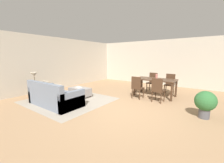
{
  "coord_description": "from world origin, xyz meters",
  "views": [
    {
      "loc": [
        2.34,
        -3.77,
        1.68
      ],
      "look_at": [
        -1.32,
        1.29,
        0.61
      ],
      "focal_mm": 22.79,
      "sensor_mm": 36.0,
      "label": 1
    }
  ],
  "objects_px": {
    "ottoman_table": "(80,92)",
    "dining_chair_near_right": "(158,89)",
    "table_lamp": "(34,75)",
    "dining_chair_near_left": "(137,86)",
    "potted_plant": "(205,102)",
    "dining_chair_far_left": "(152,81)",
    "side_table": "(35,88)",
    "dining_table": "(155,81)",
    "dining_chair_far_right": "(170,83)",
    "vase_centerpiece": "(156,77)",
    "book_on_ottoman": "(79,87)",
    "couch": "(54,97)"
  },
  "relations": [
    {
      "from": "table_lamp",
      "to": "dining_chair_near_left",
      "type": "distance_m",
      "value": 4.14
    },
    {
      "from": "dining_chair_near_left",
      "to": "dining_chair_far_left",
      "type": "relative_size",
      "value": 1.0
    },
    {
      "from": "dining_chair_far_left",
      "to": "vase_centerpiece",
      "type": "xyz_separation_m",
      "value": [
        0.47,
        -0.83,
        0.35
      ]
    },
    {
      "from": "dining_chair_far_right",
      "to": "vase_centerpiece",
      "type": "xyz_separation_m",
      "value": [
        -0.37,
        -0.81,
        0.35
      ]
    },
    {
      "from": "dining_table",
      "to": "vase_centerpiece",
      "type": "bearing_deg",
      "value": -20.49
    },
    {
      "from": "table_lamp",
      "to": "book_on_ottoman",
      "type": "height_order",
      "value": "table_lamp"
    },
    {
      "from": "ottoman_table",
      "to": "dining_chair_near_left",
      "type": "relative_size",
      "value": 1.0
    },
    {
      "from": "dining_chair_near_right",
      "to": "dining_chair_near_left",
      "type": "bearing_deg",
      "value": -178.43
    },
    {
      "from": "dining_chair_near_left",
      "to": "dining_chair_near_right",
      "type": "xyz_separation_m",
      "value": [
        0.83,
        0.02,
        0.0
      ]
    },
    {
      "from": "dining_table",
      "to": "dining_chair_near_right",
      "type": "distance_m",
      "value": 0.92
    },
    {
      "from": "dining_table",
      "to": "dining_chair_far_left",
      "type": "height_order",
      "value": "dining_chair_far_left"
    },
    {
      "from": "dining_table",
      "to": "dining_chair_far_left",
      "type": "distance_m",
      "value": 0.92
    },
    {
      "from": "dining_table",
      "to": "dining_chair_far_left",
      "type": "bearing_deg",
      "value": 116.98
    },
    {
      "from": "couch",
      "to": "vase_centerpiece",
      "type": "xyz_separation_m",
      "value": [
        2.53,
        3.23,
        0.58
      ]
    },
    {
      "from": "ottoman_table",
      "to": "dining_chair_near_right",
      "type": "relative_size",
      "value": 1.0
    },
    {
      "from": "side_table",
      "to": "book_on_ottoman",
      "type": "relative_size",
      "value": 2.17
    },
    {
      "from": "dining_chair_far_left",
      "to": "side_table",
      "type": "bearing_deg",
      "value": -129.53
    },
    {
      "from": "ottoman_table",
      "to": "table_lamp",
      "type": "xyz_separation_m",
      "value": [
        -1.21,
        -1.28,
        0.75
      ]
    },
    {
      "from": "side_table",
      "to": "table_lamp",
      "type": "height_order",
      "value": "table_lamp"
    },
    {
      "from": "couch",
      "to": "book_on_ottoman",
      "type": "height_order",
      "value": "couch"
    },
    {
      "from": "dining_chair_far_left",
      "to": "dining_chair_near_left",
      "type": "bearing_deg",
      "value": -91.1
    },
    {
      "from": "dining_table",
      "to": "potted_plant",
      "type": "bearing_deg",
      "value": -36.97
    },
    {
      "from": "dining_chair_far_right",
      "to": "dining_table",
      "type": "bearing_deg",
      "value": -118.15
    },
    {
      "from": "vase_centerpiece",
      "to": "book_on_ottoman",
      "type": "height_order",
      "value": "vase_centerpiece"
    },
    {
      "from": "ottoman_table",
      "to": "dining_chair_far_left",
      "type": "relative_size",
      "value": 1.0
    },
    {
      "from": "dining_table",
      "to": "book_on_ottoman",
      "type": "bearing_deg",
      "value": -142.47
    },
    {
      "from": "ottoman_table",
      "to": "vase_centerpiece",
      "type": "xyz_separation_m",
      "value": [
        2.62,
        1.96,
        0.64
      ]
    },
    {
      "from": "couch",
      "to": "dining_chair_far_left",
      "type": "xyz_separation_m",
      "value": [
        2.07,
        4.06,
        0.23
      ]
    },
    {
      "from": "dining_chair_near_left",
      "to": "vase_centerpiece",
      "type": "bearing_deg",
      "value": 58.76
    },
    {
      "from": "dining_table",
      "to": "dining_chair_far_left",
      "type": "relative_size",
      "value": 1.84
    },
    {
      "from": "side_table",
      "to": "potted_plant",
      "type": "relative_size",
      "value": 0.73
    },
    {
      "from": "ottoman_table",
      "to": "table_lamp",
      "type": "bearing_deg",
      "value": -133.36
    },
    {
      "from": "vase_centerpiece",
      "to": "dining_chair_far_right",
      "type": "bearing_deg",
      "value": 65.53
    },
    {
      "from": "dining_table",
      "to": "dining_chair_far_right",
      "type": "bearing_deg",
      "value": 61.85
    },
    {
      "from": "ottoman_table",
      "to": "potted_plant",
      "type": "bearing_deg",
      "value": 6.93
    },
    {
      "from": "dining_chair_far_left",
      "to": "dining_chair_far_right",
      "type": "relative_size",
      "value": 1.0
    },
    {
      "from": "side_table",
      "to": "dining_chair_far_left",
      "type": "xyz_separation_m",
      "value": [
        3.36,
        4.07,
        0.07
      ]
    },
    {
      "from": "table_lamp",
      "to": "dining_table",
      "type": "height_order",
      "value": "table_lamp"
    },
    {
      "from": "dining_chair_near_left",
      "to": "vase_centerpiece",
      "type": "relative_size",
      "value": 4.28
    },
    {
      "from": "dining_chair_near_left",
      "to": "potted_plant",
      "type": "distance_m",
      "value": 2.43
    },
    {
      "from": "dining_table",
      "to": "dining_chair_near_right",
      "type": "relative_size",
      "value": 1.84
    },
    {
      "from": "dining_table",
      "to": "vase_centerpiece",
      "type": "relative_size",
      "value": 7.86
    },
    {
      "from": "side_table",
      "to": "table_lamp",
      "type": "relative_size",
      "value": 1.07
    },
    {
      "from": "couch",
      "to": "table_lamp",
      "type": "height_order",
      "value": "table_lamp"
    },
    {
      "from": "table_lamp",
      "to": "dining_chair_near_right",
      "type": "relative_size",
      "value": 0.57
    },
    {
      "from": "dining_chair_near_right",
      "to": "dining_chair_far_left",
      "type": "xyz_separation_m",
      "value": [
        -0.8,
        1.63,
        0.0
      ]
    },
    {
      "from": "table_lamp",
      "to": "dining_chair_far_right",
      "type": "distance_m",
      "value": 5.84
    },
    {
      "from": "side_table",
      "to": "dining_table",
      "type": "xyz_separation_m",
      "value": [
        3.77,
        3.26,
        0.22
      ]
    },
    {
      "from": "dining_chair_far_left",
      "to": "ottoman_table",
      "type": "bearing_deg",
      "value": -127.63
    },
    {
      "from": "dining_chair_far_left",
      "to": "potted_plant",
      "type": "relative_size",
      "value": 1.19
    }
  ]
}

